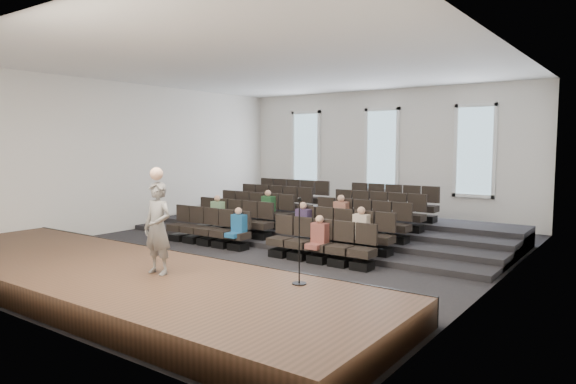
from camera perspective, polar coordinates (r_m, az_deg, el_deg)
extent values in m
plane|color=black|center=(14.43, -1.80, -6.40)|extent=(14.00, 14.00, 0.00)
cube|color=white|center=(14.28, -1.86, 13.69)|extent=(12.00, 14.00, 0.02)
cube|color=silver|center=(20.16, 10.44, 4.02)|extent=(12.00, 0.04, 5.00)
cube|color=silver|center=(9.58, -28.36, 2.09)|extent=(12.00, 0.04, 5.00)
cube|color=silver|center=(18.43, -16.88, 3.76)|extent=(0.04, 14.00, 5.00)
cube|color=silver|center=(11.51, 22.71, 2.76)|extent=(0.04, 14.00, 5.00)
cube|color=#442C1D|center=(10.89, -18.59, -9.23)|extent=(11.80, 3.60, 0.50)
cube|color=black|center=(11.97, -11.64, -7.74)|extent=(11.80, 0.06, 0.52)
cube|color=black|center=(16.29, 3.20, -4.78)|extent=(11.80, 4.80, 0.15)
cube|color=black|center=(16.71, 4.17, -4.26)|extent=(11.80, 3.75, 0.30)
cube|color=black|center=(17.15, 5.09, -3.77)|extent=(11.80, 2.70, 0.45)
cube|color=black|center=(17.58, 5.97, -3.30)|extent=(11.80, 1.65, 0.60)
cube|color=black|center=(16.07, -12.04, -4.94)|extent=(0.47, 0.43, 0.20)
cube|color=black|center=(16.01, -12.06, -3.85)|extent=(0.55, 0.50, 0.19)
cube|color=black|center=(16.09, -11.54, -2.32)|extent=(0.55, 0.08, 0.50)
cube|color=black|center=(15.63, -10.55, -5.20)|extent=(0.47, 0.43, 0.20)
cube|color=black|center=(15.58, -10.57, -4.08)|extent=(0.55, 0.50, 0.19)
cube|color=black|center=(15.66, -10.04, -2.50)|extent=(0.55, 0.08, 0.50)
cube|color=black|center=(15.21, -8.98, -5.47)|extent=(0.47, 0.43, 0.20)
cube|color=black|center=(15.16, -9.00, -4.31)|extent=(0.55, 0.50, 0.19)
cube|color=black|center=(15.24, -8.47, -2.69)|extent=(0.55, 0.08, 0.50)
cube|color=black|center=(14.80, -7.32, -5.74)|extent=(0.47, 0.43, 0.20)
cube|color=black|center=(14.75, -7.34, -4.56)|extent=(0.55, 0.50, 0.19)
cube|color=black|center=(14.83, -6.80, -2.89)|extent=(0.55, 0.08, 0.50)
cube|color=black|center=(14.41, -5.57, -6.03)|extent=(0.47, 0.43, 0.20)
cube|color=black|center=(14.35, -5.58, -4.82)|extent=(0.55, 0.50, 0.19)
cube|color=black|center=(14.44, -5.04, -3.10)|extent=(0.55, 0.08, 0.50)
cube|color=black|center=(13.51, -0.91, -6.77)|extent=(0.47, 0.43, 0.20)
cube|color=black|center=(13.45, -0.91, -5.48)|extent=(0.55, 0.50, 0.19)
cube|color=black|center=(13.55, -0.38, -3.64)|extent=(0.55, 0.08, 0.50)
cube|color=black|center=(13.17, 1.21, -7.09)|extent=(0.47, 0.43, 0.20)
cube|color=black|center=(13.11, 1.21, -5.77)|extent=(0.55, 0.50, 0.19)
cube|color=black|center=(13.21, 1.73, -3.88)|extent=(0.55, 0.08, 0.50)
cube|color=black|center=(12.85, 3.43, -7.42)|extent=(0.47, 0.43, 0.20)
cube|color=black|center=(12.79, 3.44, -6.06)|extent=(0.55, 0.50, 0.19)
cube|color=black|center=(12.89, 3.95, -4.12)|extent=(0.55, 0.08, 0.50)
cube|color=black|center=(12.55, 5.77, -7.75)|extent=(0.47, 0.43, 0.20)
cube|color=black|center=(12.48, 5.78, -6.36)|extent=(0.55, 0.50, 0.19)
cube|color=black|center=(12.59, 6.28, -4.37)|extent=(0.55, 0.08, 0.50)
cube|color=black|center=(12.27, 8.22, -8.08)|extent=(0.47, 0.43, 0.20)
cube|color=black|center=(12.20, 8.24, -6.66)|extent=(0.55, 0.50, 0.19)
cube|color=black|center=(12.31, 8.72, -4.62)|extent=(0.55, 0.08, 0.50)
cube|color=black|center=(16.75, -9.39, -3.95)|extent=(0.47, 0.43, 0.20)
cube|color=black|center=(16.71, -9.41, -2.90)|extent=(0.55, 0.50, 0.19)
cube|color=black|center=(16.80, -8.92, -1.44)|extent=(0.55, 0.08, 0.50)
cube|color=black|center=(16.34, -7.90, -4.17)|extent=(0.47, 0.43, 0.20)
cube|color=black|center=(16.29, -7.91, -3.09)|extent=(0.55, 0.50, 0.19)
cube|color=black|center=(16.39, -7.42, -1.59)|extent=(0.55, 0.08, 0.50)
cube|color=black|center=(15.94, -6.33, -4.39)|extent=(0.47, 0.43, 0.20)
cube|color=black|center=(15.89, -6.34, -3.29)|extent=(0.55, 0.50, 0.19)
cube|color=black|center=(15.99, -5.85, -1.75)|extent=(0.55, 0.08, 0.50)
cube|color=black|center=(15.55, -4.68, -4.62)|extent=(0.47, 0.43, 0.20)
cube|color=black|center=(15.49, -4.69, -3.49)|extent=(0.55, 0.50, 0.19)
cube|color=black|center=(15.60, -4.20, -1.91)|extent=(0.55, 0.08, 0.50)
cube|color=black|center=(15.17, -2.95, -4.86)|extent=(0.47, 0.43, 0.20)
cube|color=black|center=(15.12, -2.95, -3.70)|extent=(0.55, 0.50, 0.19)
cube|color=black|center=(15.22, -2.47, -2.08)|extent=(0.55, 0.08, 0.50)
cube|color=black|center=(14.32, 1.61, -5.47)|extent=(0.47, 0.43, 0.20)
cube|color=black|center=(14.27, 1.61, -4.24)|extent=(0.55, 0.50, 0.19)
cube|color=black|center=(14.38, 2.09, -2.52)|extent=(0.55, 0.08, 0.50)
cube|color=black|center=(14.00, 3.65, -5.73)|extent=(0.47, 0.43, 0.20)
cube|color=black|center=(13.95, 3.66, -4.48)|extent=(0.55, 0.50, 0.19)
cube|color=black|center=(14.06, 4.13, -2.71)|extent=(0.55, 0.08, 0.50)
cube|color=black|center=(13.70, 5.79, -5.99)|extent=(0.47, 0.43, 0.20)
cube|color=black|center=(13.64, 5.80, -4.71)|extent=(0.55, 0.50, 0.19)
cube|color=black|center=(13.76, 6.26, -2.90)|extent=(0.55, 0.08, 0.50)
cube|color=black|center=(13.42, 8.03, -6.26)|extent=(0.47, 0.43, 0.20)
cube|color=black|center=(13.36, 8.04, -4.95)|extent=(0.55, 0.50, 0.19)
cube|color=black|center=(13.48, 8.48, -3.10)|extent=(0.55, 0.08, 0.50)
cube|color=black|center=(13.16, 10.36, -6.52)|extent=(0.47, 0.43, 0.20)
cube|color=black|center=(13.10, 10.38, -5.20)|extent=(0.55, 0.50, 0.19)
cube|color=black|center=(13.22, 10.80, -3.31)|extent=(0.55, 0.08, 0.50)
cube|color=black|center=(17.48, -6.96, -3.04)|extent=(0.47, 0.42, 0.20)
cube|color=black|center=(17.43, -6.97, -2.03)|extent=(0.55, 0.50, 0.19)
cube|color=black|center=(17.54, -6.52, -0.63)|extent=(0.55, 0.08, 0.50)
cube|color=black|center=(17.08, -5.47, -3.22)|extent=(0.47, 0.42, 0.20)
cube|color=black|center=(17.04, -5.48, -2.18)|extent=(0.55, 0.50, 0.19)
cube|color=black|center=(17.15, -5.03, -0.75)|extent=(0.55, 0.08, 0.50)
cube|color=black|center=(16.70, -3.92, -3.40)|extent=(0.47, 0.42, 0.20)
cube|color=black|center=(16.65, -3.93, -2.35)|extent=(0.55, 0.50, 0.19)
cube|color=black|center=(16.76, -3.48, -0.88)|extent=(0.55, 0.08, 0.50)
cube|color=black|center=(16.32, -2.29, -3.59)|extent=(0.47, 0.42, 0.20)
cube|color=black|center=(16.28, -2.30, -2.52)|extent=(0.55, 0.50, 0.19)
cube|color=black|center=(16.39, -1.85, -1.02)|extent=(0.55, 0.08, 0.50)
cube|color=black|center=(15.97, -0.59, -3.79)|extent=(0.47, 0.42, 0.20)
cube|color=black|center=(15.92, -0.59, -2.69)|extent=(0.55, 0.50, 0.19)
cube|color=black|center=(16.04, -0.15, -1.16)|extent=(0.55, 0.08, 0.50)
cube|color=black|center=(15.16, 3.84, -4.29)|extent=(0.47, 0.42, 0.20)
cube|color=black|center=(15.12, 3.85, -3.13)|extent=(0.55, 0.50, 0.19)
cube|color=black|center=(15.24, 4.28, -1.51)|extent=(0.55, 0.08, 0.50)
cube|color=black|center=(14.86, 5.81, -4.51)|extent=(0.47, 0.42, 0.20)
cube|color=black|center=(14.81, 5.82, -3.33)|extent=(0.55, 0.50, 0.19)
cube|color=black|center=(14.94, 6.24, -1.67)|extent=(0.55, 0.08, 0.50)
cube|color=black|center=(14.58, 7.86, -4.72)|extent=(0.47, 0.42, 0.20)
cube|color=black|center=(14.53, 7.88, -3.52)|extent=(0.55, 0.50, 0.19)
cube|color=black|center=(14.65, 8.28, -1.83)|extent=(0.55, 0.08, 0.50)
cube|color=black|center=(14.31, 10.00, -4.94)|extent=(0.47, 0.42, 0.20)
cube|color=black|center=(14.26, 10.02, -3.72)|extent=(0.55, 0.50, 0.19)
cube|color=black|center=(14.39, 10.41, -1.99)|extent=(0.55, 0.08, 0.50)
cube|color=black|center=(14.07, 12.21, -5.16)|extent=(0.47, 0.42, 0.20)
cube|color=black|center=(14.01, 12.23, -3.92)|extent=(0.55, 0.50, 0.19)
cube|color=black|center=(14.15, 12.60, -2.16)|extent=(0.55, 0.08, 0.50)
cube|color=black|center=(18.23, -4.73, -2.19)|extent=(0.47, 0.42, 0.20)
cube|color=black|center=(18.20, -4.73, -1.22)|extent=(0.55, 0.50, 0.19)
cube|color=black|center=(18.31, -4.32, 0.11)|extent=(0.55, 0.08, 0.50)
cube|color=black|center=(17.85, -3.26, -2.34)|extent=(0.47, 0.42, 0.20)
cube|color=black|center=(17.82, -3.26, -1.35)|extent=(0.55, 0.50, 0.19)
cube|color=black|center=(17.94, -2.85, 0.01)|extent=(0.55, 0.08, 0.50)
cube|color=black|center=(17.49, -1.73, -2.50)|extent=(0.47, 0.42, 0.20)
cube|color=black|center=(17.45, -1.73, -1.49)|extent=(0.55, 0.50, 0.19)
cube|color=black|center=(17.57, -1.32, -0.09)|extent=(0.55, 0.08, 0.50)
cube|color=black|center=(17.13, -0.13, -2.66)|extent=(0.47, 0.42, 0.20)
cube|color=black|center=(17.09, -0.13, -1.63)|extent=(0.55, 0.50, 0.19)
cube|color=black|center=(17.22, 0.28, -0.21)|extent=(0.55, 0.08, 0.50)
cube|color=black|center=(16.79, 1.53, -2.82)|extent=(0.47, 0.42, 0.20)
cube|color=black|center=(16.75, 1.53, -1.77)|extent=(0.55, 0.50, 0.19)
cube|color=black|center=(16.88, 1.94, -0.32)|extent=(0.55, 0.08, 0.50)
cube|color=black|center=(16.03, 5.83, -3.24)|extent=(0.47, 0.42, 0.20)
cube|color=black|center=(15.99, 5.84, -2.14)|extent=(0.55, 0.50, 0.19)
cube|color=black|center=(16.12, 6.23, -0.62)|extent=(0.55, 0.08, 0.50)
cube|color=black|center=(15.74, 7.73, -3.42)|extent=(0.47, 0.42, 0.20)
cube|color=black|center=(15.70, 7.74, -2.30)|extent=(0.55, 0.50, 0.19)
cube|color=black|center=(15.84, 8.12, -0.75)|extent=(0.55, 0.08, 0.50)
cube|color=black|center=(15.48, 9.69, -3.60)|extent=(0.47, 0.42, 0.20)
cube|color=black|center=(15.43, 9.71, -2.46)|extent=(0.55, 0.50, 0.19)
cube|color=black|center=(15.57, 10.07, -0.88)|extent=(0.55, 0.08, 0.50)
cube|color=black|center=(15.23, 11.72, -3.78)|extent=(0.47, 0.42, 0.20)
cube|color=black|center=(15.18, 11.75, -2.63)|extent=(0.55, 0.50, 0.19)
cube|color=black|center=(15.32, 12.10, -1.02)|extent=(0.55, 0.08, 0.50)
cube|color=black|center=(15.00, 13.82, -3.96)|extent=(0.47, 0.42, 0.20)
cube|color=black|center=(14.95, 13.85, -2.79)|extent=(0.55, 0.50, 0.19)
cube|color=black|center=(15.09, 14.18, -1.15)|extent=(0.55, 0.08, 0.50)
cube|color=black|center=(19.02, -2.68, -1.41)|extent=(0.47, 0.42, 0.20)
cube|color=black|center=(18.99, -2.68, -0.48)|extent=(0.55, 0.50, 0.19)
cube|color=black|center=(19.11, -2.30, 0.80)|extent=(0.55, 0.08, 0.50)
cube|color=black|center=(18.66, -1.23, -1.54)|extent=(0.47, 0.42, 0.20)
cube|color=black|center=(18.62, -1.24, -0.59)|extent=(0.55, 0.50, 0.19)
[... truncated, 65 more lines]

